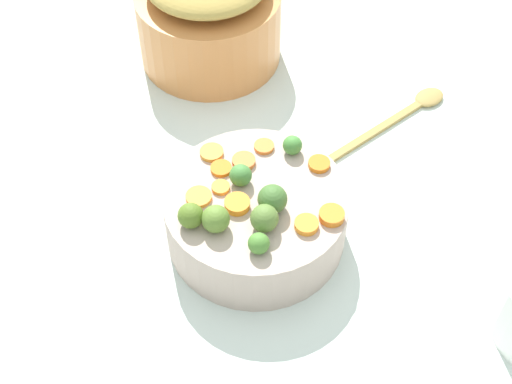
{
  "coord_description": "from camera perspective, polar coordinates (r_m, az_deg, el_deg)",
  "views": [
    {
      "loc": [
        0.24,
        0.57,
        0.93
      ],
      "look_at": [
        0.01,
        -0.04,
        0.12
      ],
      "focal_mm": 51.16,
      "sensor_mm": 36.0,
      "label": 1
    }
  ],
  "objects": [
    {
      "name": "brussels_sprout_4",
      "position": [
        1.01,
        -5.14,
        -1.85
      ],
      "size": [
        0.04,
        0.04,
        0.04
      ],
      "primitive_type": "sphere",
      "color": "#547124",
      "rests_on": "serving_bowl_carrots"
    },
    {
      "name": "carrot_slice_6",
      "position": [
        1.09,
        4.96,
        2.2
      ],
      "size": [
        0.04,
        0.04,
        0.01
      ],
      "primitive_type": "cylinder",
      "rotation": [
        0.0,
        0.0,
        5.28
      ],
      "color": "orange",
      "rests_on": "serving_bowl_carrots"
    },
    {
      "name": "brussels_sprout_2",
      "position": [
        1.0,
        0.66,
        -2.07
      ],
      "size": [
        0.04,
        0.04,
        0.04
      ],
      "primitive_type": "sphere",
      "color": "#5A7A35",
      "rests_on": "serving_bowl_carrots"
    },
    {
      "name": "carrot_slice_7",
      "position": [
        1.03,
        -1.48,
        -0.94
      ],
      "size": [
        0.05,
        0.05,
        0.01
      ],
      "primitive_type": "cylinder",
      "rotation": [
        0.0,
        0.0,
        0.77
      ],
      "color": "orange",
      "rests_on": "serving_bowl_carrots"
    },
    {
      "name": "brussels_sprout_5",
      "position": [
        1.09,
        2.87,
        3.68
      ],
      "size": [
        0.03,
        0.03,
        0.03
      ],
      "primitive_type": "sphere",
      "color": "#468638",
      "rests_on": "serving_bowl_carrots"
    },
    {
      "name": "wooden_spoon",
      "position": [
        1.31,
        11.26,
        5.92
      ],
      "size": [
        0.3,
        0.12,
        0.01
      ],
      "color": "#A78848",
      "rests_on": "tabletop"
    },
    {
      "name": "tabletop",
      "position": [
        1.11,
        1.01,
        -5.19
      ],
      "size": [
        2.4,
        2.4,
        0.02
      ],
      "primitive_type": "cube",
      "color": "silver",
      "rests_on": "ground"
    },
    {
      "name": "brussels_sprout_3",
      "position": [
        1.02,
        1.29,
        -0.56
      ],
      "size": [
        0.04,
        0.04,
        0.04
      ],
      "primitive_type": "sphere",
      "color": "#446D31",
      "rests_on": "serving_bowl_carrots"
    },
    {
      "name": "brussels_sprout_1",
      "position": [
        0.98,
        0.22,
        -4.04
      ],
      "size": [
        0.03,
        0.03,
        0.03
      ],
      "primitive_type": "sphere",
      "color": "#4D8332",
      "rests_on": "serving_bowl_carrots"
    },
    {
      "name": "brussels_sprout_6",
      "position": [
        1.05,
        -1.21,
        1.32
      ],
      "size": [
        0.03,
        0.03,
        0.03
      ],
      "primitive_type": "sphere",
      "color": "#46813A",
      "rests_on": "serving_bowl_carrots"
    },
    {
      "name": "carrot_slice_5",
      "position": [
        1.11,
        0.63,
        3.59
      ],
      "size": [
        0.04,
        0.04,
        0.01
      ],
      "primitive_type": "cylinder",
      "rotation": [
        0.0,
        0.0,
        0.53
      ],
      "color": "orange",
      "rests_on": "serving_bowl_carrots"
    },
    {
      "name": "serving_bowl_carrots",
      "position": [
        1.08,
        -0.0,
        -1.91
      ],
      "size": [
        0.27,
        0.27,
        0.09
      ],
      "primitive_type": "cylinder",
      "color": "#C0A699",
      "rests_on": "tabletop"
    },
    {
      "name": "carrot_slice_2",
      "position": [
        1.1,
        -3.49,
        3.1
      ],
      "size": [
        0.05,
        0.05,
        0.01
      ],
      "primitive_type": "cylinder",
      "rotation": [
        0.0,
        0.0,
        3.59
      ],
      "color": "orange",
      "rests_on": "serving_bowl_carrots"
    },
    {
      "name": "carrot_slice_8",
      "position": [
        1.05,
        -2.78,
        0.37
      ],
      "size": [
        0.04,
        0.04,
        0.01
      ],
      "primitive_type": "cylinder",
      "rotation": [
        0.0,
        0.0,
        0.79
      ],
      "color": "orange",
      "rests_on": "serving_bowl_carrots"
    },
    {
      "name": "metal_pot",
      "position": [
        1.37,
        -3.65,
        12.89
      ],
      "size": [
        0.26,
        0.26,
        0.14
      ],
      "primitive_type": "cylinder",
      "color": "#CF7F44",
      "rests_on": "tabletop"
    },
    {
      "name": "carrot_slice_1",
      "position": [
        1.08,
        -2.75,
        1.86
      ],
      "size": [
        0.04,
        0.04,
        0.01
      ],
      "primitive_type": "cylinder",
      "rotation": [
        0.0,
        0.0,
        5.55
      ],
      "color": "orange",
      "rests_on": "serving_bowl_carrots"
    },
    {
      "name": "carrot_slice_4",
      "position": [
        1.02,
        5.93,
        -1.83
      ],
      "size": [
        0.04,
        0.04,
        0.01
      ],
      "primitive_type": "cylinder",
      "rotation": [
        0.0,
        0.0,
        6.1
      ],
      "color": "orange",
      "rests_on": "serving_bowl_carrots"
    },
    {
      "name": "brussels_sprout_0",
      "position": [
        1.0,
        -3.17,
        -2.12
      ],
      "size": [
        0.04,
        0.04,
        0.04
      ],
      "primitive_type": "sphere",
      "color": "olive",
      "rests_on": "serving_bowl_carrots"
    },
    {
      "name": "carrot_slice_0",
      "position": [
        1.09,
        -0.99,
        2.42
      ],
      "size": [
        0.05,
        0.05,
        0.01
      ],
      "primitive_type": "cylinder",
      "rotation": [
        0.0,
        0.0,
        5.41
      ],
      "color": "orange",
      "rests_on": "serving_bowl_carrots"
    },
    {
      "name": "carrot_slice_3",
      "position": [
        1.05,
        -4.5,
        -0.38
      ],
      "size": [
        0.04,
        0.04,
        0.01
      ],
      "primitive_type": "cylinder",
      "rotation": [
        0.0,
        0.0,
        6.28
      ],
      "color": "orange",
      "rests_on": "serving_bowl_carrots"
    },
    {
      "name": "carrot_slice_9",
      "position": [
        1.01,
        3.97,
        -2.56
      ],
      "size": [
        0.05,
        0.05,
        0.01
      ],
      "primitive_type": "cylinder",
      "rotation": [
        0.0,
        0.0,
        1.07
      ],
      "color": "orange",
      "rests_on": "serving_bowl_carrots"
    }
  ]
}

